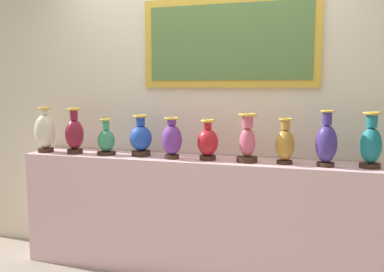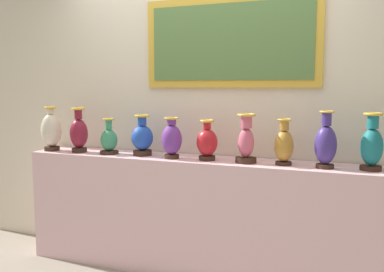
{
  "view_description": "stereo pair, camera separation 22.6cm",
  "coord_description": "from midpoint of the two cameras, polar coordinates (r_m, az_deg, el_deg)",
  "views": [
    {
      "loc": [
        0.94,
        -3.13,
        1.52
      ],
      "look_at": [
        0.0,
        0.0,
        1.13
      ],
      "focal_mm": 38.57,
      "sensor_mm": 36.0,
      "label": 1
    },
    {
      "loc": [
        1.16,
        -3.06,
        1.52
      ],
      "look_at": [
        0.0,
        0.0,
        1.13
      ],
      "focal_mm": 38.57,
      "sensor_mm": 36.0,
      "label": 2
    }
  ],
  "objects": [
    {
      "name": "ground_plane",
      "position": [
        3.61,
        1.89,
        -18.17
      ],
      "size": [
        11.02,
        11.02,
        0.0
      ],
      "primitive_type": "plane",
      "color": "gray"
    },
    {
      "name": "vase_indigo",
      "position": [
        3.07,
        20.02,
        -1.07
      ],
      "size": [
        0.15,
        0.15,
        0.41
      ],
      "color": "#382319",
      "rests_on": "display_shelf"
    },
    {
      "name": "display_shelf",
      "position": [
        3.43,
        1.92,
        -10.95
      ],
      "size": [
        2.87,
        0.41,
        0.95
      ],
      "primitive_type": "cube",
      "color": "beige",
      "rests_on": "ground_plane"
    },
    {
      "name": "vase_jade",
      "position": [
        3.56,
        -9.64,
        -0.59
      ],
      "size": [
        0.16,
        0.16,
        0.31
      ],
      "color": "#382319",
      "rests_on": "display_shelf"
    },
    {
      "name": "vase_violet",
      "position": [
        3.29,
        -0.86,
        -0.47
      ],
      "size": [
        0.16,
        0.16,
        0.33
      ],
      "color": "#382319",
      "rests_on": "display_shelf"
    },
    {
      "name": "vase_teal",
      "position": [
        3.12,
        25.53,
        -1.21
      ],
      "size": [
        0.15,
        0.15,
        0.4
      ],
      "color": "#382319",
      "rests_on": "display_shelf"
    },
    {
      "name": "vase_rose",
      "position": [
        3.14,
        9.54,
        -0.75
      ],
      "size": [
        0.16,
        0.16,
        0.37
      ],
      "color": "#382319",
      "rests_on": "display_shelf"
    },
    {
      "name": "back_wall",
      "position": [
        3.52,
        3.47,
        7.62
      ],
      "size": [
        5.02,
        0.14,
        3.13
      ],
      "color": "beige",
      "rests_on": "ground_plane"
    },
    {
      "name": "vase_ochre",
      "position": [
        3.11,
        14.64,
        -1.24
      ],
      "size": [
        0.14,
        0.14,
        0.34
      ],
      "color": "#382319",
      "rests_on": "display_shelf"
    },
    {
      "name": "vase_crimson",
      "position": [
        3.22,
        4.11,
        -0.89
      ],
      "size": [
        0.17,
        0.17,
        0.32
      ],
      "color": "#382319",
      "rests_on": "display_shelf"
    },
    {
      "name": "vase_ivory",
      "position": [
        3.87,
        -17.31,
        0.72
      ],
      "size": [
        0.18,
        0.18,
        0.4
      ],
      "color": "#382319",
      "rests_on": "display_shelf"
    },
    {
      "name": "vase_burgundy",
      "position": [
        3.7,
        -13.71,
        0.4
      ],
      "size": [
        0.16,
        0.16,
        0.39
      ],
      "color": "#382319",
      "rests_on": "display_shelf"
    },
    {
      "name": "vase_sapphire",
      "position": [
        3.45,
        -5.04,
        -0.28
      ],
      "size": [
        0.18,
        0.18,
        0.34
      ],
      "color": "#382319",
      "rests_on": "display_shelf"
    }
  ]
}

